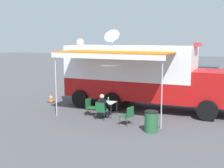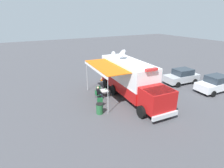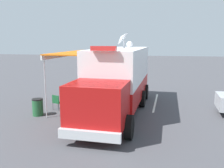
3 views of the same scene
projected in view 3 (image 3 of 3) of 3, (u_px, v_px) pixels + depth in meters
The scene contains 11 objects.
ground_plane at pixel (120, 108), 14.44m from camera, with size 100.00×100.00×0.00m, color #47474C.
lot_stripe at pixel (156, 102), 15.73m from camera, with size 0.12×4.80×0.01m, color silver.
command_truck at pixel (117, 77), 13.38m from camera, with size 5.18×9.61×4.53m.
folding_table at pixel (84, 94), 15.16m from camera, with size 0.84×0.84×0.73m.
water_bottle at pixel (86, 91), 15.10m from camera, with size 0.07×0.07×0.22m.
folding_chair_at_table at pixel (72, 96), 15.33m from camera, with size 0.51×0.51×0.87m.
folding_chair_beside_table at pixel (85, 93), 16.05m from camera, with size 0.51×0.51×0.87m.
folding_chair_spare_by_truck at pixel (57, 101), 13.95m from camera, with size 0.61×0.61×0.87m.
seated_responder at pixel (75, 94), 15.26m from camera, with size 0.68×0.57×1.25m.
trash_bin at pixel (38, 107), 12.89m from camera, with size 0.57×0.57×0.91m.
traffic_cone at pixel (122, 87), 19.23m from camera, with size 0.36×0.36×0.58m.
Camera 3 is at (-1.93, 13.83, 3.96)m, focal length 38.88 mm.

